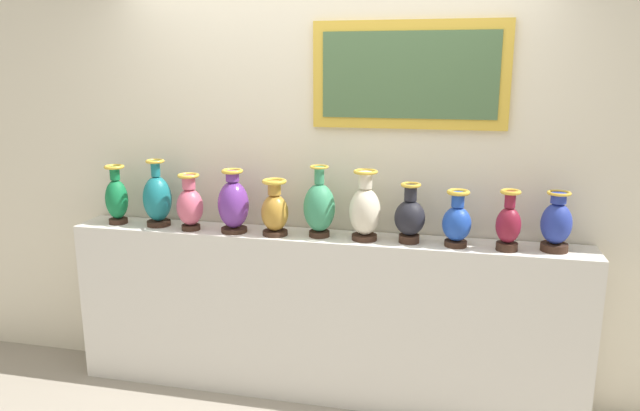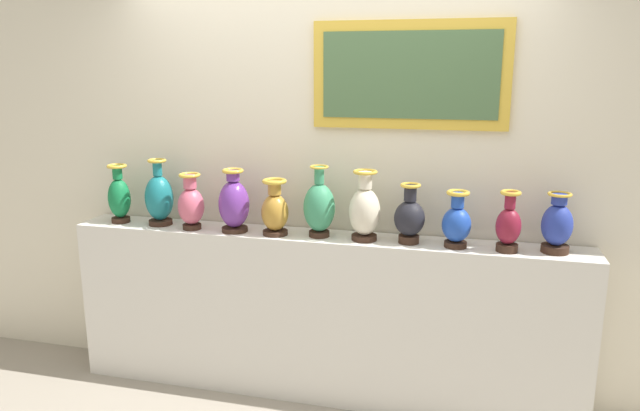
% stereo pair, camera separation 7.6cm
% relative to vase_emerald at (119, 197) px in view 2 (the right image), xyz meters
% --- Properties ---
extents(ground_plane, '(11.76, 11.76, 0.00)m').
position_rel_vase_emerald_xyz_m(ground_plane, '(1.31, 0.02, -1.19)').
color(ground_plane, gray).
extents(display_shelf, '(3.10, 0.30, 1.03)m').
position_rel_vase_emerald_xyz_m(display_shelf, '(1.31, 0.02, -0.68)').
color(display_shelf, silver).
rests_on(display_shelf, ground_plane).
extents(back_wall, '(5.76, 0.14, 2.76)m').
position_rel_vase_emerald_xyz_m(back_wall, '(1.32, 0.23, 0.19)').
color(back_wall, beige).
rests_on(back_wall, ground_plane).
extents(vase_emerald, '(0.14, 0.14, 0.37)m').
position_rel_vase_emerald_xyz_m(vase_emerald, '(0.00, 0.00, 0.00)').
color(vase_emerald, '#382319').
rests_on(vase_emerald, display_shelf).
extents(vase_teal, '(0.17, 0.17, 0.42)m').
position_rel_vase_emerald_xyz_m(vase_teal, '(0.28, 0.01, 0.01)').
color(vase_teal, '#382319').
rests_on(vase_teal, display_shelf).
extents(vase_rose, '(0.16, 0.16, 0.35)m').
position_rel_vase_emerald_xyz_m(vase_rose, '(0.52, -0.04, -0.01)').
color(vase_rose, '#382319').
rests_on(vase_rose, display_shelf).
extents(vase_violet, '(0.19, 0.19, 0.38)m').
position_rel_vase_emerald_xyz_m(vase_violet, '(0.79, -0.02, 0.01)').
color(vase_violet, '#382319').
rests_on(vase_violet, display_shelf).
extents(vase_ochre, '(0.16, 0.16, 0.33)m').
position_rel_vase_emerald_xyz_m(vase_ochre, '(1.05, -0.03, -0.02)').
color(vase_ochre, '#382319').
rests_on(vase_ochre, display_shelf).
extents(vase_jade, '(0.18, 0.18, 0.42)m').
position_rel_vase_emerald_xyz_m(vase_jade, '(1.32, -0.00, 0.01)').
color(vase_jade, '#382319').
rests_on(vase_jade, display_shelf).
extents(vase_ivory, '(0.18, 0.18, 0.41)m').
position_rel_vase_emerald_xyz_m(vase_ivory, '(1.58, -0.01, 0.01)').
color(vase_ivory, '#382319').
rests_on(vase_ivory, display_shelf).
extents(vase_onyx, '(0.17, 0.17, 0.34)m').
position_rel_vase_emerald_xyz_m(vase_onyx, '(1.84, -0.01, -0.02)').
color(vase_onyx, '#382319').
rests_on(vase_onyx, display_shelf).
extents(vase_sapphire, '(0.16, 0.16, 0.32)m').
position_rel_vase_emerald_xyz_m(vase_sapphire, '(2.09, -0.02, -0.03)').
color(vase_sapphire, '#382319').
rests_on(vase_sapphire, display_shelf).
extents(vase_burgundy, '(0.13, 0.13, 0.33)m').
position_rel_vase_emerald_xyz_m(vase_burgundy, '(2.37, -0.03, -0.02)').
color(vase_burgundy, '#382319').
rests_on(vase_burgundy, display_shelf).
extents(vase_cobalt, '(0.16, 0.16, 0.33)m').
position_rel_vase_emerald_xyz_m(vase_cobalt, '(2.61, 0.01, -0.02)').
color(vase_cobalt, '#382319').
rests_on(vase_cobalt, display_shelf).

